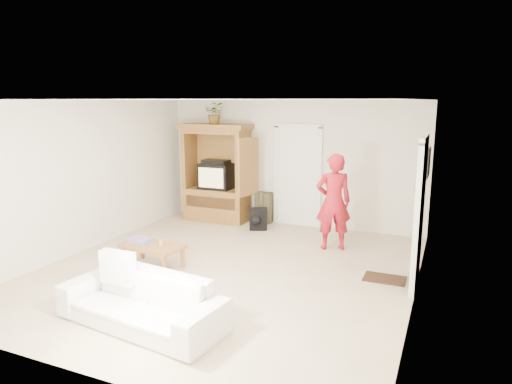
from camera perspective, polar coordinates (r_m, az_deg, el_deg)
floor at (r=7.20m, az=-3.63°, el=-9.74°), size 6.00×6.00×0.00m
ceiling at (r=6.72m, az=-3.92°, el=11.43°), size 6.00×6.00×0.00m
wall_back at (r=9.57m, az=4.46°, el=3.59°), size 5.50×0.00×5.50m
wall_front at (r=4.47m, az=-21.69°, el=-6.26°), size 5.50×0.00×5.50m
wall_left at (r=8.44m, az=-20.64°, el=1.85°), size 0.00×6.00×6.00m
wall_right at (r=6.12m, az=19.82°, el=-1.49°), size 0.00×6.00×6.00m
armoire at (r=9.95m, az=-4.84°, el=1.60°), size 1.82×1.14×2.10m
door_back at (r=9.54m, az=5.22°, el=1.85°), size 0.85×0.05×2.04m
doorway_right at (r=6.77m, az=19.80°, el=-2.74°), size 0.05×0.90×2.04m
framed_picture at (r=7.94m, az=20.77°, el=3.47°), size 0.03×0.60×0.48m
doormat at (r=7.10m, az=15.78°, el=-10.38°), size 0.60×0.40×0.02m
plant at (r=9.79m, az=-5.19°, el=9.78°), size 0.52×0.50×0.45m
man at (r=8.07m, az=9.65°, el=-1.22°), size 0.74×0.63×1.71m
sofa at (r=5.62m, az=-14.17°, el=-13.06°), size 2.13×1.05×0.60m
coffee_table at (r=7.40m, az=-12.82°, el=-6.79°), size 1.04×0.66×0.37m
towel at (r=7.52m, az=-14.40°, el=-5.87°), size 0.40×0.30×0.08m
candle at (r=7.33m, az=-11.80°, el=-6.12°), size 0.08×0.08×0.10m
backpack_black at (r=9.26m, az=0.28°, el=-3.46°), size 0.41×0.34×0.44m
backpack_olive at (r=9.81m, az=0.99°, el=-1.97°), size 0.36×0.28×0.66m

